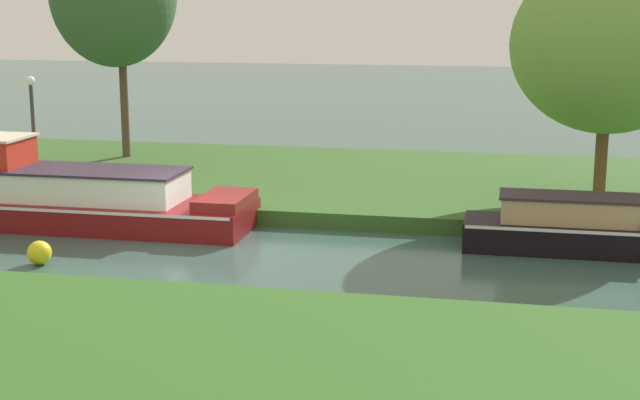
# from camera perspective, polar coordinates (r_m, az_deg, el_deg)

# --- Properties ---
(ground_plane) EXTENTS (120.00, 120.00, 0.00)m
(ground_plane) POSITION_cam_1_polar(r_m,az_deg,el_deg) (21.32, -7.72, -2.72)
(ground_plane) COLOR #35534C
(riverbank_far) EXTENTS (72.00, 10.00, 0.40)m
(riverbank_far) POSITION_cam_1_polar(r_m,az_deg,el_deg) (27.80, -2.94, 1.28)
(riverbank_far) COLOR #325823
(riverbank_far) RESTS_ON ground_plane
(maroon_barge) EXTENTS (7.50, 2.35, 2.15)m
(maroon_barge) POSITION_cam_1_polar(r_m,az_deg,el_deg) (23.41, -13.93, 0.08)
(maroon_barge) COLOR maroon
(maroon_barge) RESTS_ON ground_plane
(black_narrowboat) EXTENTS (4.36, 1.50, 1.25)m
(black_narrowboat) POSITION_cam_1_polar(r_m,az_deg,el_deg) (21.21, 15.09, -1.56)
(black_narrowboat) COLOR black
(black_narrowboat) RESTS_ON ground_plane
(willow_tree_centre) EXTENTS (4.94, 4.33, 6.17)m
(willow_tree_centre) POSITION_cam_1_polar(r_m,az_deg,el_deg) (24.86, 17.23, 9.03)
(willow_tree_centre) COLOR brown
(willow_tree_centre) RESTS_ON riverbank_far
(lamp_post) EXTENTS (0.24, 0.24, 3.06)m
(lamp_post) POSITION_cam_1_polar(r_m,az_deg,el_deg) (25.93, -17.12, 4.71)
(lamp_post) COLOR #333338
(lamp_post) RESTS_ON riverbank_far
(channel_buoy) EXTENTS (0.51, 0.51, 0.51)m
(channel_buoy) POSITION_cam_1_polar(r_m,az_deg,el_deg) (20.37, -16.75, -3.10)
(channel_buoy) COLOR yellow
(channel_buoy) RESTS_ON ground_plane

